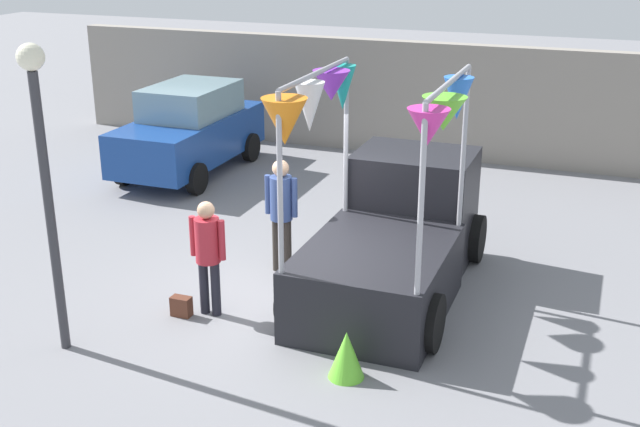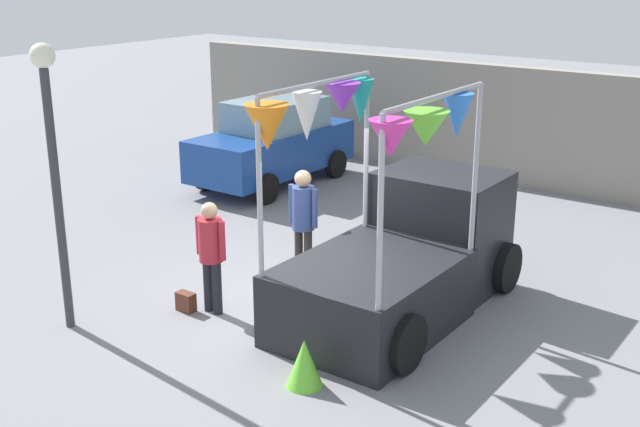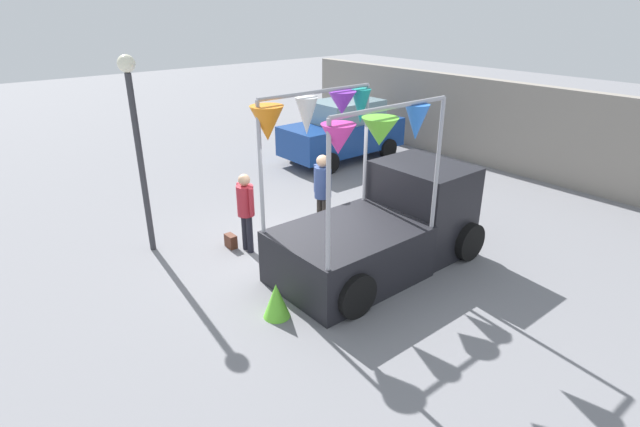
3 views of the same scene
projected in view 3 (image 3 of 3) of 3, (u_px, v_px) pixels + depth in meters
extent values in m
plane|color=slate|center=(307.00, 254.00, 10.12)|extent=(60.00, 60.00, 0.00)
cube|color=black|center=(348.00, 254.00, 9.03)|extent=(1.90, 2.60, 1.00)
cube|color=black|center=(422.00, 207.00, 10.04)|extent=(1.80, 1.40, 1.80)
cube|color=#8CB2C6|center=(423.00, 186.00, 9.87)|extent=(1.76, 1.37, 0.60)
cylinder|color=black|center=(397.00, 212.00, 11.13)|extent=(0.22, 0.76, 0.76)
cylinder|color=black|center=(469.00, 242.00, 9.78)|extent=(0.22, 0.76, 0.76)
cylinder|color=black|center=(286.00, 253.00, 9.34)|extent=(0.22, 0.76, 0.76)
cylinder|color=black|center=(356.00, 295.00, 7.99)|extent=(0.22, 0.76, 0.76)
cylinder|color=#A5A5AD|center=(366.00, 145.00, 9.72)|extent=(0.07, 0.07, 2.29)
cylinder|color=#A5A5AD|center=(437.00, 166.00, 8.48)|extent=(0.07, 0.07, 2.29)
cylinder|color=#A5A5AD|center=(261.00, 169.00, 8.29)|extent=(0.07, 0.07, 2.29)
cylinder|color=#A5A5AD|center=(328.00, 199.00, 7.05)|extent=(0.07, 0.07, 2.29)
cylinder|color=#A5A5AD|center=(317.00, 92.00, 8.55)|extent=(0.07, 2.44, 0.07)
cylinder|color=#A5A5AD|center=(392.00, 107.00, 7.32)|extent=(0.07, 2.44, 0.07)
cone|color=orange|center=(267.00, 123.00, 8.09)|extent=(0.79, 0.79, 0.57)
cone|color=#D83399|center=(338.00, 139.00, 6.82)|extent=(0.61, 0.61, 0.42)
cone|color=white|center=(307.00, 116.00, 8.57)|extent=(0.49, 0.49, 0.64)
cone|color=#66CC33|center=(380.00, 132.00, 7.31)|extent=(0.63, 0.63, 0.42)
cone|color=purple|center=(342.00, 103.00, 8.99)|extent=(0.67, 0.67, 0.41)
cone|color=blue|center=(416.00, 122.00, 7.78)|extent=(0.44, 0.44, 0.56)
cone|color=teal|center=(361.00, 106.00, 9.32)|extent=(0.47, 0.47, 0.64)
cube|color=navy|center=(342.00, 136.00, 15.87)|extent=(1.70, 4.00, 0.90)
cube|color=#72939E|center=(346.00, 111.00, 15.66)|extent=(1.50, 2.10, 0.66)
cylinder|color=black|center=(352.00, 138.00, 17.38)|extent=(0.18, 0.64, 0.64)
cylinder|color=black|center=(388.00, 149.00, 16.18)|extent=(0.18, 0.64, 0.64)
cylinder|color=black|center=(295.00, 151.00, 15.92)|extent=(0.18, 0.64, 0.64)
cylinder|color=black|center=(330.00, 163.00, 14.71)|extent=(0.18, 0.64, 0.64)
cylinder|color=black|center=(245.00, 231.00, 10.17)|extent=(0.13, 0.13, 0.79)
cylinder|color=black|center=(250.00, 234.00, 10.05)|extent=(0.13, 0.13, 0.79)
cylinder|color=#B22633|center=(245.00, 201.00, 9.83)|extent=(0.34, 0.34, 0.62)
sphere|color=tan|center=(244.00, 180.00, 9.67)|extent=(0.24, 0.24, 0.24)
cylinder|color=#B22633|center=(239.00, 196.00, 9.98)|extent=(0.09, 0.09, 0.56)
cylinder|color=#B22633|center=(251.00, 202.00, 9.67)|extent=(0.09, 0.09, 0.56)
cylinder|color=#2D2823|center=(320.00, 214.00, 10.90)|extent=(0.13, 0.13, 0.86)
cylinder|color=#2D2823|center=(325.00, 217.00, 10.77)|extent=(0.13, 0.13, 0.86)
cylinder|color=#33477F|center=(322.00, 182.00, 10.53)|extent=(0.34, 0.34, 0.68)
sphere|color=tan|center=(322.00, 161.00, 10.35)|extent=(0.26, 0.26, 0.26)
cylinder|color=#33477F|center=(316.00, 178.00, 10.67)|extent=(0.09, 0.09, 0.61)
cylinder|color=#33477F|center=(329.00, 183.00, 10.36)|extent=(0.09, 0.09, 0.61)
cube|color=#592D1E|center=(231.00, 241.00, 10.34)|extent=(0.28, 0.16, 0.28)
cylinder|color=#333338|center=(142.00, 167.00, 9.62)|extent=(0.12, 0.12, 3.54)
sphere|color=#F2EDCC|center=(126.00, 64.00, 8.86)|extent=(0.32, 0.32, 0.32)
cube|color=gray|center=(527.00, 130.00, 14.34)|extent=(18.00, 0.36, 2.60)
cone|color=#66CC33|center=(276.00, 300.00, 8.00)|extent=(0.62, 0.62, 0.60)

